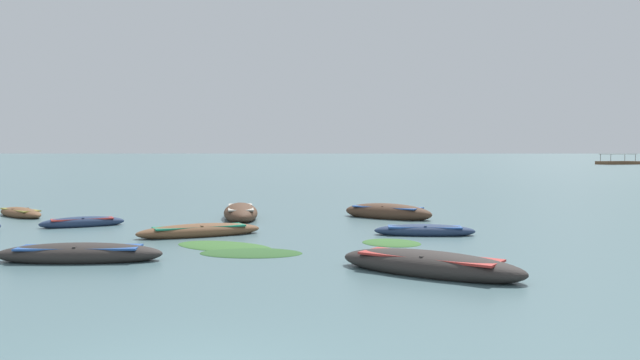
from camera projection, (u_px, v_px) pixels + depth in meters
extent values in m
plane|color=slate|center=(300.00, 153.00, 1505.24)|extent=(6000.00, 6000.00, 0.00)
cone|color=slate|center=(181.00, 114.00, 2352.14)|extent=(1226.21, 1226.21, 292.96)
cone|color=slate|center=(480.00, 88.00, 2411.61)|extent=(1236.30, 1236.30, 500.31)
ellipsoid|color=#2D2826|center=(429.00, 265.00, 14.35)|extent=(4.43, 3.74, 0.67)
cube|color=#B22D28|center=(429.00, 257.00, 14.34)|extent=(3.19, 2.69, 0.05)
cube|color=#2D2826|center=(429.00, 254.00, 14.34)|extent=(0.60, 0.79, 0.04)
ellipsoid|color=navy|center=(82.00, 223.00, 23.48)|extent=(3.08, 2.02, 0.47)
cube|color=#B22D28|center=(82.00, 219.00, 23.48)|extent=(2.22, 1.45, 0.05)
cube|color=navy|center=(82.00, 218.00, 23.47)|extent=(0.30, 0.52, 0.04)
ellipsoid|color=#2D2826|center=(80.00, 254.00, 16.05)|extent=(4.24, 1.22, 0.59)
cube|color=#28519E|center=(79.00, 247.00, 16.04)|extent=(3.05, 0.88, 0.05)
cube|color=#2D2826|center=(79.00, 245.00, 16.04)|extent=(0.08, 0.81, 0.04)
ellipsoid|color=navy|center=(425.00, 231.00, 21.06)|extent=(3.46, 1.31, 0.46)
cube|color=#28519E|center=(425.00, 227.00, 21.05)|extent=(2.49, 0.94, 0.05)
cube|color=navy|center=(425.00, 225.00, 21.05)|extent=(0.15, 0.65, 0.04)
ellipsoid|color=#4C3323|center=(241.00, 213.00, 26.31)|extent=(1.87, 4.59, 0.79)
cube|color=#B7B2A3|center=(241.00, 207.00, 26.29)|extent=(1.34, 3.31, 0.05)
cube|color=#4C3323|center=(241.00, 206.00, 26.29)|extent=(0.96, 0.18, 0.04)
ellipsoid|color=brown|center=(200.00, 231.00, 20.85)|extent=(4.26, 2.64, 0.51)
cube|color=#197A56|center=(200.00, 227.00, 20.84)|extent=(3.06, 1.90, 0.05)
cube|color=brown|center=(200.00, 225.00, 20.84)|extent=(0.36, 0.71, 0.04)
ellipsoid|color=brown|center=(20.00, 213.00, 27.08)|extent=(3.18, 3.14, 0.49)
cube|color=olive|center=(20.00, 210.00, 27.07)|extent=(2.29, 2.26, 0.05)
cube|color=brown|center=(20.00, 209.00, 27.07)|extent=(0.55, 0.55, 0.04)
ellipsoid|color=#4C3323|center=(388.00, 213.00, 26.46)|extent=(4.08, 3.49, 0.78)
cube|color=#28519E|center=(388.00, 207.00, 26.45)|extent=(2.93, 2.51, 0.05)
cube|color=#4C3323|center=(388.00, 206.00, 26.45)|extent=(0.61, 0.80, 0.04)
cube|color=brown|center=(618.00, 163.00, 139.18)|extent=(10.03, 6.62, 0.90)
cylinder|color=#4C4742|center=(611.00, 158.00, 136.52)|extent=(0.10, 0.10, 1.80)
cylinder|color=#4C4742|center=(600.00, 158.00, 139.28)|extent=(0.10, 0.10, 1.80)
cylinder|color=#4C4742|center=(635.00, 158.00, 138.97)|extent=(0.10, 0.10, 1.80)
cylinder|color=#4C4742|center=(625.00, 158.00, 141.73)|extent=(0.10, 0.10, 1.80)
cube|color=#9E998E|center=(618.00, 154.00, 139.08)|extent=(8.42, 5.56, 0.12)
ellipsoid|color=#2D5628|center=(251.00, 253.00, 17.27)|extent=(3.00, 1.96, 0.14)
ellipsoid|color=#38662D|center=(224.00, 247.00, 18.50)|extent=(3.73, 3.32, 0.14)
ellipsoid|color=#38662D|center=(391.00, 243.00, 19.20)|extent=(2.51, 2.53, 0.14)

